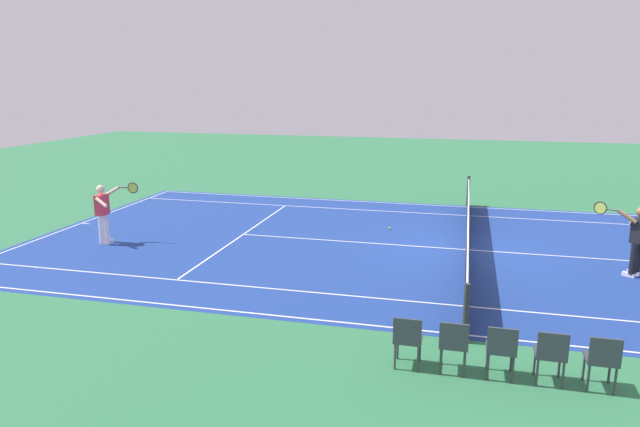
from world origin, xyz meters
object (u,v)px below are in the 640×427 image
Objects in this scene: tennis_player_near at (104,211)px; spectator_chair_2 at (501,347)px; tennis_ball at (390,228)px; spectator_chair_1 at (551,353)px; tennis_net at (467,232)px; tennis_player_far at (637,237)px; spectator_chair_0 at (603,358)px; spectator_chair_4 at (408,337)px; spectator_chair_3 at (454,342)px.

spectator_chair_2 is (-10.31, 5.16, -0.41)m from tennis_player_near.
spectator_chair_1 is (-3.53, 8.65, 0.49)m from tennis_ball.
tennis_player_far is (-3.76, 1.23, 0.44)m from tennis_net.
spectator_chair_2 is at bearing 0.00° from spectator_chair_0.
tennis_player_near is 13.54m from tennis_player_far.
tennis_ball is 0.08× the size of spectator_chair_4.
tennis_player_far is at bearing -177.58° from tennis_player_near.
spectator_chair_1 and spectator_chair_2 have the same top height.
tennis_player_far is at bearing -119.37° from spectator_chair_2.
spectator_chair_2 and spectator_chair_4 have the same top height.
spectator_chair_2 is 1.00× the size of spectator_chair_4.
spectator_chair_0 reaches higher than tennis_ball.
spectator_chair_4 is (2.82, 0.00, 0.00)m from spectator_chair_0.
spectator_chair_1 is 1.00× the size of spectator_chair_3.
spectator_chair_1 is at bearing 180.00° from spectator_chair_2.
spectator_chair_1 is at bearing 112.18° from tennis_ball.
tennis_ball is (-7.49, -3.49, -0.90)m from tennis_player_near.
spectator_chair_4 is (0.88, 6.96, 0.03)m from tennis_net.
tennis_ball is at bearing -36.37° from tennis_net.
spectator_chair_2 is (3.23, 5.73, -0.41)m from tennis_player_far.
tennis_net reaches higher than spectator_chair_0.
tennis_player_near is 10.29m from spectator_chair_4.
spectator_chair_2 is 1.00× the size of spectator_chair_3.
tennis_net is 2.88m from tennis_ball.
spectator_chair_0 is at bearing 116.07° from tennis_ball.
tennis_player_far is 25.71× the size of tennis_ball.
spectator_chair_0 is 1.41m from spectator_chair_2.
tennis_player_near reaches higher than spectator_chair_1.
spectator_chair_2 is at bearing 180.00° from spectator_chair_4.
spectator_chair_4 is (-8.90, 5.16, -0.41)m from tennis_player_near.
spectator_chair_0 is 2.11m from spectator_chair_3.
tennis_player_near is at bearing 25.00° from tennis_ball.
spectator_chair_3 is at bearing 180.00° from spectator_chair_4.
tennis_player_near reaches higher than spectator_chair_4.
tennis_player_near is 1.93× the size of spectator_chair_1.
tennis_player_far is 1.93× the size of spectator_chair_4.
tennis_net is at bearing 143.63° from tennis_ball.
spectator_chair_1 is at bearing 180.00° from spectator_chair_4.
spectator_chair_1 is at bearing 66.26° from tennis_player_far.
spectator_chair_4 is at bearing 0.00° from spectator_chair_0.
tennis_ball is at bearing -76.25° from spectator_chair_3.
tennis_net is at bearing -169.54° from tennis_player_near.
tennis_player_far is (-13.53, -0.57, 0.00)m from tennis_player_near.
tennis_player_far is 6.77m from tennis_ball.
spectator_chair_0 is 1.00× the size of spectator_chair_3.
spectator_chair_1 and spectator_chair_4 have the same top height.
tennis_player_near reaches higher than spectator_chair_3.
tennis_player_near is (9.77, 1.80, 0.44)m from tennis_net.
spectator_chair_2 is (-0.53, 6.96, 0.03)m from tennis_net.
tennis_player_near is at bearing -26.59° from spectator_chair_2.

